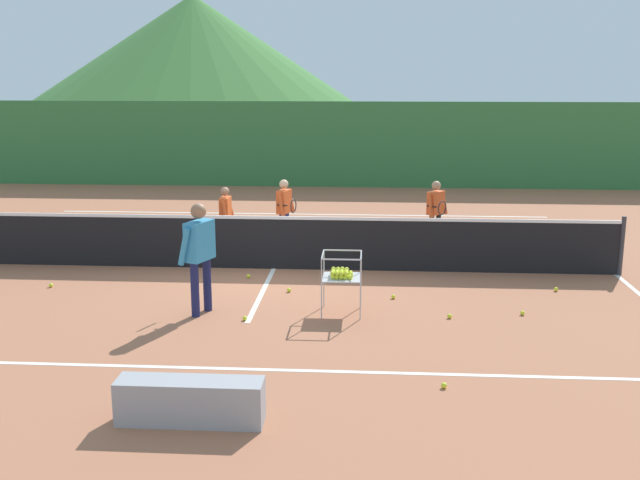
% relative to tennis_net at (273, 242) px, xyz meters
% --- Properties ---
extents(ground_plane, '(120.00, 120.00, 0.00)m').
position_rel_tennis_net_xyz_m(ground_plane, '(0.00, 0.00, -0.50)').
color(ground_plane, '#A86647').
extents(line_baseline_near, '(12.15, 0.08, 0.01)m').
position_rel_tennis_net_xyz_m(line_baseline_near, '(0.00, -4.66, -0.50)').
color(line_baseline_near, white).
rests_on(line_baseline_near, ground).
extents(line_baseline_far, '(12.15, 0.08, 0.01)m').
position_rel_tennis_net_xyz_m(line_baseline_far, '(0.00, 5.28, -0.50)').
color(line_baseline_far, white).
rests_on(line_baseline_far, ground).
extents(line_sideline_east, '(0.08, 9.95, 0.01)m').
position_rel_tennis_net_xyz_m(line_sideline_east, '(6.08, 0.00, -0.50)').
color(line_sideline_east, white).
rests_on(line_sideline_east, ground).
extents(line_service_center, '(0.08, 5.99, 0.01)m').
position_rel_tennis_net_xyz_m(line_service_center, '(0.00, 0.00, -0.50)').
color(line_service_center, white).
rests_on(line_service_center, ground).
extents(tennis_net, '(12.33, 0.08, 1.05)m').
position_rel_tennis_net_xyz_m(tennis_net, '(0.00, 0.00, 0.00)').
color(tennis_net, '#333338').
rests_on(tennis_net, ground).
extents(instructor, '(0.48, 0.83, 1.65)m').
position_rel_tennis_net_xyz_m(instructor, '(-0.74, -2.59, 0.49)').
color(instructor, '#191E4C').
rests_on(instructor, ground).
extents(student_0, '(0.24, 0.50, 1.28)m').
position_rel_tennis_net_xyz_m(student_0, '(-1.12, 1.34, 0.27)').
color(student_0, navy).
rests_on(student_0, ground).
extents(student_1, '(0.42, 0.71, 1.35)m').
position_rel_tennis_net_xyz_m(student_1, '(-0.01, 1.92, 0.31)').
color(student_1, navy).
rests_on(student_1, ground).
extents(student_2, '(0.47, 0.72, 1.34)m').
position_rel_tennis_net_xyz_m(student_2, '(3.06, 1.99, 0.31)').
color(student_2, black).
rests_on(student_2, ground).
extents(ball_cart, '(0.58, 0.58, 0.90)m').
position_rel_tennis_net_xyz_m(ball_cart, '(1.31, -2.45, 0.10)').
color(ball_cart, '#B7B7BC').
rests_on(ball_cart, ground).
extents(tennis_ball_0, '(0.07, 0.07, 0.07)m').
position_rel_tennis_net_xyz_m(tennis_ball_0, '(-0.05, -2.88, -0.47)').
color(tennis_ball_0, yellow).
rests_on(tennis_ball_0, ground).
extents(tennis_ball_1, '(0.07, 0.07, 0.07)m').
position_rel_tennis_net_xyz_m(tennis_ball_1, '(2.59, -5.06, -0.47)').
color(tennis_ball_1, yellow).
rests_on(tennis_ball_1, ground).
extents(tennis_ball_2, '(0.07, 0.07, 0.07)m').
position_rel_tennis_net_xyz_m(tennis_ball_2, '(4.77, -1.09, -0.47)').
color(tennis_ball_2, yellow).
rests_on(tennis_ball_2, ground).
extents(tennis_ball_3, '(0.07, 0.07, 0.07)m').
position_rel_tennis_net_xyz_m(tennis_ball_3, '(2.11, -1.69, -0.47)').
color(tennis_ball_3, yellow).
rests_on(tennis_ball_3, ground).
extents(tennis_ball_4, '(0.07, 0.07, 0.07)m').
position_rel_tennis_net_xyz_m(tennis_ball_4, '(-0.36, -0.64, -0.47)').
color(tennis_ball_4, yellow).
rests_on(tennis_ball_4, ground).
extents(tennis_ball_5, '(0.07, 0.07, 0.07)m').
position_rel_tennis_net_xyz_m(tennis_ball_5, '(3.99, -2.37, -0.47)').
color(tennis_ball_5, yellow).
rests_on(tennis_ball_5, ground).
extents(tennis_ball_6, '(0.07, 0.07, 0.07)m').
position_rel_tennis_net_xyz_m(tennis_ball_6, '(0.43, -1.44, -0.47)').
color(tennis_ball_6, yellow).
rests_on(tennis_ball_6, ground).
extents(tennis_ball_8, '(0.07, 0.07, 0.07)m').
position_rel_tennis_net_xyz_m(tennis_ball_8, '(2.90, -2.59, -0.47)').
color(tennis_ball_8, yellow).
rests_on(tennis_ball_8, ground).
extents(tennis_ball_9, '(0.07, 0.07, 0.07)m').
position_rel_tennis_net_xyz_m(tennis_ball_9, '(-3.54, -1.42, -0.47)').
color(tennis_ball_9, yellow).
rests_on(tennis_ball_9, ground).
extents(windscreen_fence, '(26.73, 0.08, 2.61)m').
position_rel_tennis_net_xyz_m(windscreen_fence, '(0.00, 9.84, 0.80)').
color(windscreen_fence, '#33753D').
rests_on(windscreen_fence, ground).
extents(courtside_bench, '(1.50, 0.36, 0.46)m').
position_rel_tennis_net_xyz_m(courtside_bench, '(-0.08, -6.07, -0.27)').
color(courtside_bench, '#99999E').
rests_on(courtside_bench, ground).
extents(hill_0, '(37.14, 37.14, 12.06)m').
position_rel_tennis_net_xyz_m(hill_0, '(-18.92, 75.46, 5.53)').
color(hill_0, '#427A38').
rests_on(hill_0, ground).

